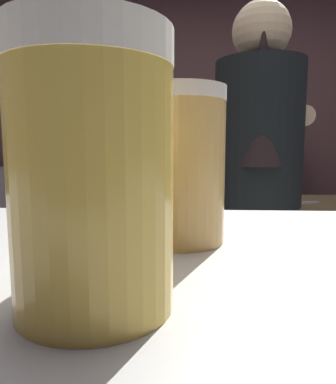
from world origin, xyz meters
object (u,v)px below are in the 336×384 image
(bottle_olive_oil, at_px, (289,128))
(pint_glass_far, at_px, (93,175))
(mixing_bowl, at_px, (199,199))
(bartender, at_px, (257,192))
(chefs_knife, at_px, (296,203))
(bottle_vinegar, at_px, (190,128))
(pint_glass_near, at_px, (179,166))
(bottle_hot_sauce, at_px, (272,128))
(bottle_soy, at_px, (210,129))

(bottle_olive_oil, bearing_deg, pint_glass_far, -107.11)
(mixing_bowl, height_order, pint_glass_far, pint_glass_far)
(bottle_olive_oil, bearing_deg, bartender, -108.92)
(bottle_olive_oil, bearing_deg, chefs_knife, -103.05)
(bottle_vinegar, bearing_deg, pint_glass_far, -91.24)
(pint_glass_near, height_order, bottle_vinegar, bottle_vinegar)
(bottle_hot_sauce, xyz_separation_m, bottle_olive_oil, (0.11, -0.10, -0.01))
(chefs_knife, height_order, bottle_vinegar, bottle_vinegar)
(chefs_knife, distance_m, bottle_olive_oil, 1.38)
(mixing_bowl, bearing_deg, pint_glass_far, -93.88)
(mixing_bowl, bearing_deg, bottle_olive_oil, 58.86)
(pint_glass_near, relative_size, bottle_soy, 0.61)
(bottle_vinegar, bearing_deg, bartender, -81.46)
(bartender, distance_m, mixing_bowl, 0.44)
(bartender, height_order, bottle_olive_oil, bartender)
(bottle_hot_sauce, bearing_deg, chefs_knife, -97.48)
(bottle_vinegar, distance_m, bottle_olive_oil, 0.83)
(bartender, xyz_separation_m, pint_glass_near, (-0.28, -1.10, 0.16))
(pint_glass_far, distance_m, bottle_hot_sauce, 3.11)
(mixing_bowl, relative_size, chefs_knife, 0.81)
(pint_glass_far, xyz_separation_m, bottle_olive_oil, (0.90, 2.91, 0.17))
(pint_glass_far, height_order, bottle_soy, bottle_soy)
(chefs_knife, height_order, pint_glass_near, pint_glass_near)
(chefs_knife, height_order, bottle_hot_sauce, bottle_hot_sauce)
(pint_glass_near, distance_m, bottle_hot_sauce, 2.97)
(chefs_knife, relative_size, bottle_olive_oil, 1.01)
(chefs_knife, distance_m, pint_glass_far, 1.77)
(pint_glass_near, xyz_separation_m, bottle_olive_oil, (0.86, 2.78, 0.17))
(mixing_bowl, height_order, bottle_hot_sauce, bottle_hot_sauce)
(mixing_bowl, distance_m, pint_glass_far, 1.63)
(mixing_bowl, relative_size, bottle_olive_oil, 0.82)
(mixing_bowl, height_order, pint_glass_near, pint_glass_near)
(bartender, distance_m, pint_glass_near, 1.14)
(mixing_bowl, bearing_deg, bottle_soy, 84.36)
(bottle_hot_sauce, height_order, bottle_vinegar, same)
(bottle_hot_sauce, bearing_deg, pint_glass_near, -104.45)
(pint_glass_near, xyz_separation_m, pint_glass_far, (-0.04, -0.14, 0.00))
(bartender, bearing_deg, bottle_vinegar, 14.70)
(pint_glass_far, bearing_deg, chefs_knife, 69.85)
(chefs_knife, xyz_separation_m, pint_glass_near, (-0.56, -1.50, 0.27))
(bartender, height_order, bottle_vinegar, bartender)
(bottle_soy, distance_m, bottle_olive_oil, 0.66)
(bottle_vinegar, bearing_deg, chefs_knife, -67.61)
(chefs_knife, height_order, bottle_soy, bottle_soy)
(pint_glass_far, distance_m, bottle_olive_oil, 3.05)
(bartender, distance_m, bottle_vinegar, 1.76)
(pint_glass_far, bearing_deg, bottle_vinegar, 88.76)
(bartender, relative_size, chefs_knife, 7.12)
(bottle_hot_sauce, bearing_deg, bottle_olive_oil, -40.25)
(bartender, relative_size, mixing_bowl, 8.76)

